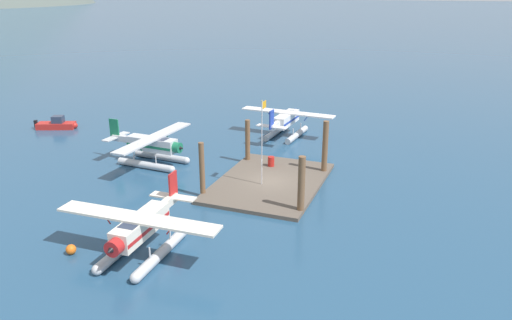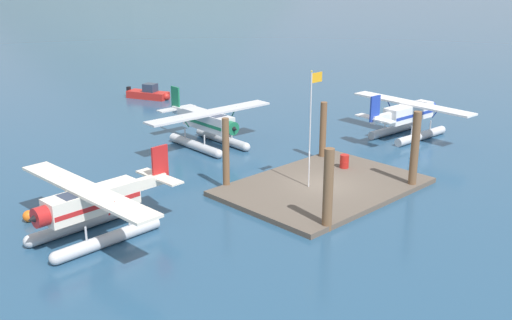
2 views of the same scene
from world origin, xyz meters
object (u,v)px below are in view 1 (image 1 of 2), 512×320
at_px(fuel_drum, 271,161).
at_px(boat_red_open_north, 57,124).
at_px(seaplane_cream_port_fwd, 141,231).
at_px(mooring_buoy, 71,249).
at_px(flagpole, 262,134).
at_px(seaplane_white_stbd_fwd, 286,122).
at_px(seaplane_silver_bow_centre, 153,148).

bearing_deg(fuel_drum, boat_red_open_north, 82.24).
xyz_separation_m(fuel_drum, seaplane_cream_port_fwd, (-16.68, 2.52, 0.84)).
xyz_separation_m(mooring_buoy, seaplane_cream_port_fwd, (1.50, -4.13, 1.26)).
relative_size(flagpole, fuel_drum, 7.89).
relative_size(flagpole, seaplane_white_stbd_fwd, 0.66).
relative_size(flagpole, seaplane_cream_port_fwd, 0.66).
bearing_deg(boat_red_open_north, seaplane_cream_port_fwd, -129.40).
distance_m(fuel_drum, seaplane_silver_bow_centre, 10.92).
height_order(mooring_buoy, seaplane_silver_bow_centre, seaplane_silver_bow_centre).
xyz_separation_m(seaplane_silver_bow_centre, boat_red_open_north, (6.30, 16.78, -1.09)).
bearing_deg(boat_red_open_north, seaplane_white_stbd_fwd, -75.78).
xyz_separation_m(fuel_drum, seaplane_white_stbd_fwd, (10.21, 1.78, 0.84)).
height_order(flagpole, mooring_buoy, flagpole).
bearing_deg(seaplane_cream_port_fwd, mooring_buoy, 109.95).
relative_size(flagpole, seaplane_silver_bow_centre, 0.66).
bearing_deg(boat_red_open_north, mooring_buoy, -136.60).
bearing_deg(seaplane_silver_bow_centre, fuel_drum, -76.33).
distance_m(seaplane_white_stbd_fwd, boat_red_open_north, 26.41).
bearing_deg(flagpole, fuel_drum, 9.20).
bearing_deg(seaplane_silver_bow_centre, flagpole, -98.02).
bearing_deg(seaplane_white_stbd_fwd, flagpole, -170.30).
bearing_deg(seaplane_white_stbd_fwd, seaplane_silver_bow_centre, 145.48).
bearing_deg(seaplane_silver_bow_centre, seaplane_cream_port_fwd, -150.25).
bearing_deg(boat_red_open_north, fuel_drum, -97.76).
xyz_separation_m(seaplane_white_stbd_fwd, seaplane_cream_port_fwd, (-26.89, 0.73, 0.00)).
xyz_separation_m(fuel_drum, boat_red_open_north, (3.73, 27.36, -0.25)).
xyz_separation_m(mooring_buoy, boat_red_open_north, (21.91, 20.71, 0.17)).
relative_size(seaplane_white_stbd_fwd, boat_red_open_north, 2.27).
bearing_deg(flagpole, mooring_buoy, 152.43).
bearing_deg(seaplane_silver_bow_centre, seaplane_white_stbd_fwd, -34.52).
bearing_deg(boat_red_open_north, seaplane_silver_bow_centre, -110.58).
bearing_deg(seaplane_cream_port_fwd, boat_red_open_north, 50.60).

